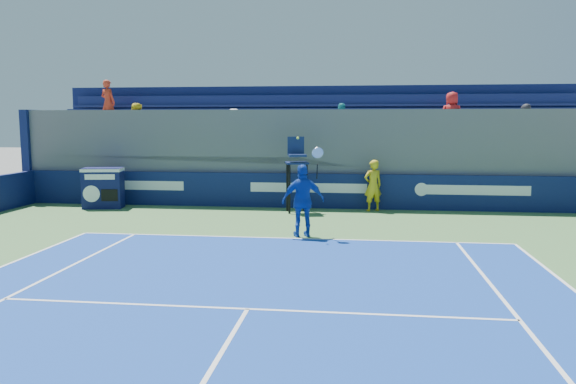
# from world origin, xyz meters

# --- Properties ---
(ball_person) EXTENTS (0.73, 0.62, 1.71)m
(ball_person) POSITION_xyz_m (2.19, 16.67, 0.87)
(ball_person) COLOR gold
(ball_person) RESTS_ON apron
(back_hoarding) EXTENTS (20.40, 0.21, 1.20)m
(back_hoarding) POSITION_xyz_m (0.00, 17.10, 0.60)
(back_hoarding) COLOR #0C1747
(back_hoarding) RESTS_ON ground
(match_clock) EXTENTS (1.42, 0.93, 1.40)m
(match_clock) POSITION_xyz_m (-6.99, 16.18, 0.74)
(match_clock) COLOR #0D1245
(match_clock) RESTS_ON ground
(umpire_chair) EXTENTS (0.85, 0.85, 2.48)m
(umpire_chair) POSITION_xyz_m (-0.30, 16.13, 1.53)
(umpire_chair) COLOR black
(umpire_chair) RESTS_ON ground
(tennis_player) EXTENTS (1.18, 0.75, 2.57)m
(tennis_player) POSITION_xyz_m (0.31, 12.18, 0.95)
(tennis_player) COLOR #1540AD
(tennis_player) RESTS_ON apron
(stadium_seating) EXTENTS (21.00, 4.05, 4.61)m
(stadium_seating) POSITION_xyz_m (-0.02, 19.14, 1.84)
(stadium_seating) COLOR #57575D
(stadium_seating) RESTS_ON ground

